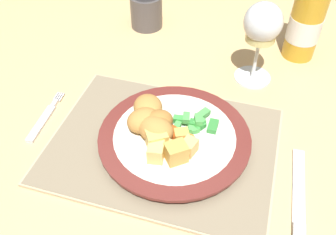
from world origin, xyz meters
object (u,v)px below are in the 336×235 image
(dinner_plate, at_px, (172,138))
(drinking_cup, at_px, (146,10))
(dining_table, at_px, (193,119))
(table_knife, at_px, (299,215))
(fork, at_px, (44,120))
(wine_glass, at_px, (262,27))
(bottle, at_px, (307,18))

(dinner_plate, xyz_separation_m, drinking_cup, (-0.16, 0.35, 0.02))
(dining_table, relative_size, table_knife, 6.87)
(dining_table, xyz_separation_m, dinner_plate, (-0.00, -0.14, 0.09))
(fork, height_order, table_knife, table_knife)
(dinner_plate, distance_m, wine_glass, 0.26)
(drinking_cup, bearing_deg, fork, -101.30)
(dining_table, bearing_deg, drinking_cup, 129.22)
(bottle, bearing_deg, dining_table, -134.64)
(bottle, bearing_deg, drinking_cup, 176.77)
(dining_table, bearing_deg, dinner_plate, -91.61)
(table_knife, xyz_separation_m, wine_glass, (-0.11, 0.30, 0.11))
(wine_glass, height_order, drinking_cup, wine_glass)
(dinner_plate, relative_size, table_knife, 1.19)
(dinner_plate, height_order, table_knife, dinner_plate)
(dinner_plate, height_order, bottle, bottle)
(fork, relative_size, drinking_cup, 1.70)
(wine_glass, bearing_deg, table_knife, -70.56)
(dining_table, relative_size, drinking_cup, 18.93)
(dining_table, relative_size, bottle, 6.11)
(dining_table, distance_m, table_knife, 0.31)
(wine_glass, distance_m, drinking_cup, 0.31)
(dining_table, height_order, drinking_cup, drinking_cup)
(dining_table, height_order, dinner_plate, dinner_plate)
(fork, height_order, bottle, bottle)
(dinner_plate, bearing_deg, bottle, 60.28)
(table_knife, bearing_deg, fork, 171.40)
(fork, relative_size, bottle, 0.55)
(dining_table, xyz_separation_m, wine_glass, (0.10, 0.08, 0.19))
(fork, distance_m, table_knife, 0.45)
(bottle, distance_m, drinking_cup, 0.36)
(dining_table, distance_m, bottle, 0.31)
(dinner_plate, bearing_deg, dining_table, 88.39)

